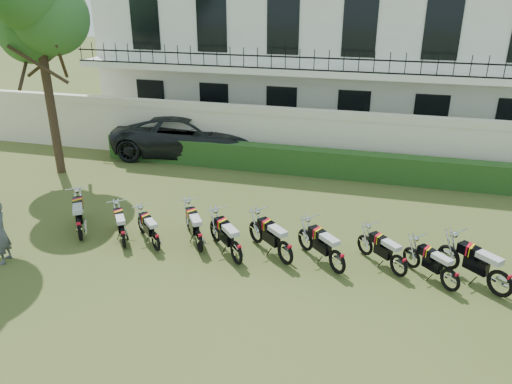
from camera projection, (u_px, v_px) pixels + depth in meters
ground at (254, 272)px, 12.52m from camera, size 100.00×100.00×0.00m
perimeter_wall at (308, 138)px, 19.18m from camera, size 30.00×0.35×2.30m
hedge at (331, 164)px, 18.50m from camera, size 18.00×0.60×1.00m
building at (331, 51)px, 23.49m from camera, size 20.40×9.60×7.40m
tree_west_near at (36, 9)px, 16.78m from camera, size 3.40×3.20×7.90m
motorcycle_0 at (79, 225)px, 13.86m from camera, size 1.17×1.76×1.10m
motorcycle_1 at (123, 234)px, 13.51m from camera, size 1.08×1.48×0.96m
motorcycle_2 at (155, 237)px, 13.35m from camera, size 1.28×1.27×0.94m
motorcycle_3 at (199, 236)px, 13.28m from camera, size 1.16×1.66×1.06m
motorcycle_4 at (236, 247)px, 12.69m from camera, size 1.42×1.54×1.09m
motorcycle_5 at (285, 247)px, 12.68m from camera, size 1.55×1.41×1.09m
motorcycle_6 at (337, 256)px, 12.29m from camera, size 1.46×1.43×1.06m
motorcycle_7 at (399, 261)px, 12.18m from camera, size 1.33×1.32×0.97m
motorcycle_8 at (451, 275)px, 11.60m from camera, size 1.31×1.30×0.96m
motorcycle_9 at (501, 277)px, 11.36m from camera, size 1.60×1.47×1.13m
suv at (189, 135)px, 20.67m from camera, size 6.46×3.55×1.72m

